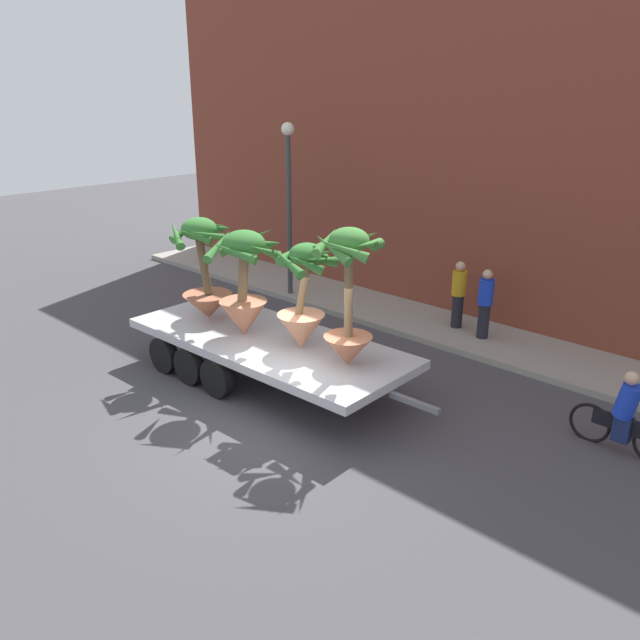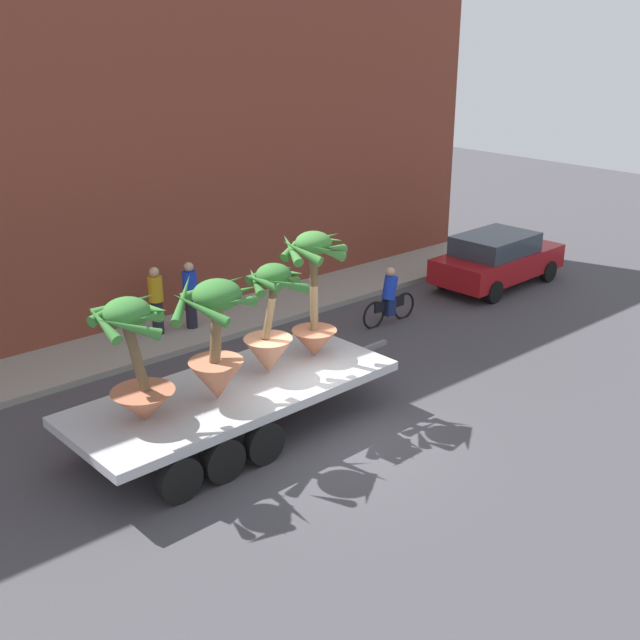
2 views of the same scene
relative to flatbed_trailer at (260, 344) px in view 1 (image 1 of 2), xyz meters
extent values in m
plane|color=#423F44|center=(1.68, -1.04, -0.78)|extent=(60.00, 60.00, 0.00)
cube|color=gray|center=(1.68, 5.06, -0.70)|extent=(24.00, 2.20, 0.15)
cube|color=brown|center=(1.68, 6.76, 3.73)|extent=(24.00, 1.20, 9.02)
cube|color=#B7BABF|center=(0.25, 0.01, 0.11)|extent=(6.39, 2.72, 0.18)
cylinder|color=black|center=(-1.81, 1.15, -0.38)|extent=(0.81, 0.24, 0.80)
cylinder|color=black|center=(-1.75, -1.24, -0.38)|extent=(0.81, 0.24, 0.80)
cylinder|color=black|center=(-0.92, 1.17, -0.38)|extent=(0.81, 0.24, 0.80)
cylinder|color=black|center=(-0.86, -1.22, -0.38)|extent=(0.81, 0.24, 0.80)
cylinder|color=black|center=(-0.04, 1.20, -0.38)|extent=(0.81, 0.24, 0.80)
cylinder|color=black|center=(0.02, -1.20, -0.38)|extent=(0.81, 0.24, 0.80)
cube|color=slate|center=(3.91, 0.10, -0.04)|extent=(1.00, 0.13, 0.10)
cone|color=tan|center=(1.14, 0.09, 0.56)|extent=(0.95, 0.95, 0.72)
cylinder|color=brown|center=(1.23, 0.09, 1.54)|extent=(0.43, 0.15, 1.25)
ellipsoid|color=#387A33|center=(1.32, 0.09, 2.17)|extent=(0.67, 0.67, 0.42)
cone|color=#387A33|center=(1.70, 0.07, 2.12)|extent=(0.25, 0.81, 0.38)
cone|color=#387A33|center=(1.55, 0.36, 2.10)|extent=(0.68, 0.64, 0.41)
cone|color=#387A33|center=(1.30, 0.44, 2.12)|extent=(0.73, 0.22, 0.36)
cone|color=#387A33|center=(0.98, 0.21, 2.08)|extent=(0.43, 0.76, 0.48)
cone|color=#387A33|center=(0.96, -0.01, 2.13)|extent=(0.42, 0.80, 0.33)
cone|color=#387A33|center=(1.25, -0.36, 2.09)|extent=(0.95, 0.33, 0.51)
cone|color=#387A33|center=(1.54, -0.19, 2.08)|extent=(0.70, 0.61, 0.47)
cone|color=#B26647|center=(-1.65, -0.06, 0.48)|extent=(1.10, 1.10, 0.56)
cylinder|color=brown|center=(-1.73, -0.06, 1.49)|extent=(0.44, 0.18, 1.46)
ellipsoid|color=#387A33|center=(-1.81, -0.06, 2.22)|extent=(0.77, 0.77, 0.48)
cone|color=#387A33|center=(-1.32, -0.15, 2.16)|extent=(0.37, 1.03, 0.48)
cone|color=#387A33|center=(-1.61, 0.44, 2.17)|extent=(1.09, 0.61, 0.44)
cone|color=#387A33|center=(-1.95, 0.32, 2.18)|extent=(0.85, 0.47, 0.35)
cone|color=#387A33|center=(-2.25, -0.09, 2.14)|extent=(0.25, 0.89, 0.53)
cone|color=#387A33|center=(-2.02, -0.52, 2.14)|extent=(1.00, 0.60, 0.55)
cone|color=#387A33|center=(-1.58, -0.37, 2.16)|extent=(0.76, 0.64, 0.42)
cone|color=#B26647|center=(2.34, 0.13, 0.49)|extent=(0.92, 0.92, 0.57)
cylinder|color=brown|center=(2.34, 0.13, 1.68)|extent=(0.18, 0.16, 1.82)
ellipsoid|color=#428438|center=(2.33, 0.13, 2.59)|extent=(0.72, 0.72, 0.45)
cone|color=#428438|center=(2.73, 0.20, 2.56)|extent=(0.35, 0.85, 0.32)
cone|color=#428438|center=(2.69, 0.44, 2.53)|extent=(0.79, 0.85, 0.49)
cone|color=#428438|center=(2.20, 0.54, 2.50)|extent=(0.88, 0.45, 0.55)
cone|color=#428438|center=(1.90, 0.28, 2.52)|extent=(0.50, 0.94, 0.52)
cone|color=#428438|center=(1.91, -0.01, 2.53)|extent=(0.48, 0.92, 0.48)
cone|color=#428438|center=(2.32, -0.29, 2.51)|extent=(0.86, 0.22, 0.52)
cone|color=#428438|center=(2.54, -0.27, 2.53)|extent=(0.91, 0.61, 0.46)
cone|color=#C17251|center=(-0.25, -0.20, 0.57)|extent=(1.00, 1.00, 0.75)
cylinder|color=brown|center=(-0.20, -0.20, 1.56)|extent=(0.35, 0.20, 1.24)
ellipsoid|color=#387A33|center=(-0.16, -0.20, 2.18)|extent=(0.87, 0.87, 0.54)
cone|color=#387A33|center=(0.34, -0.10, 2.09)|extent=(0.39, 1.03, 0.58)
cone|color=#387A33|center=(0.11, 0.33, 2.12)|extent=(1.16, 0.72, 0.52)
cone|color=#387A33|center=(-0.58, 0.23, 2.09)|extent=(0.99, 0.97, 0.69)
cone|color=#387A33|center=(-0.66, -0.44, 2.11)|extent=(0.65, 1.09, 0.55)
cone|color=#387A33|center=(0.05, -0.62, 2.12)|extent=(0.94, 0.61, 0.47)
torus|color=black|center=(6.17, 2.25, -0.44)|extent=(0.74, 0.07, 0.74)
cube|color=black|center=(6.72, 2.23, -0.26)|extent=(1.04, 0.08, 0.28)
cylinder|color=#1938C6|center=(6.72, 2.23, 0.19)|extent=(0.45, 0.35, 0.65)
sphere|color=tan|center=(6.72, 2.23, 0.61)|extent=(0.24, 0.24, 0.24)
cube|color=navy|center=(6.72, 2.23, -0.34)|extent=(0.28, 0.25, 0.44)
cylinder|color=black|center=(1.61, 5.19, -0.20)|extent=(0.28, 0.28, 0.85)
cylinder|color=gold|center=(1.61, 5.19, 0.53)|extent=(0.36, 0.36, 0.62)
sphere|color=tan|center=(1.61, 5.19, 0.96)|extent=(0.24, 0.24, 0.24)
cylinder|color=black|center=(2.46, 5.00, -0.20)|extent=(0.28, 0.28, 0.85)
cylinder|color=#1938C6|center=(2.46, 5.00, 0.53)|extent=(0.36, 0.36, 0.62)
sphere|color=tan|center=(2.46, 5.00, 0.96)|extent=(0.24, 0.24, 0.24)
cylinder|color=#383D42|center=(-3.46, 4.26, 1.62)|extent=(0.14, 0.14, 4.50)
sphere|color=#EAEACC|center=(-3.46, 4.26, 4.02)|extent=(0.36, 0.36, 0.36)
camera|label=1|loc=(9.58, -8.33, 5.19)|focal=36.23mm
camera|label=2|loc=(-7.35, -11.17, 6.65)|focal=44.54mm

